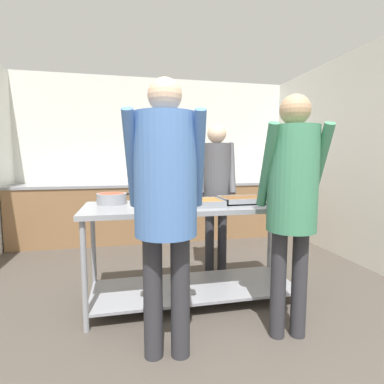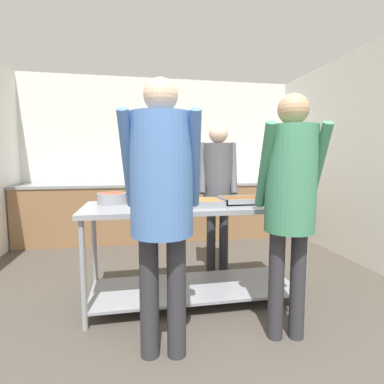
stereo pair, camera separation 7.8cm
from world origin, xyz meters
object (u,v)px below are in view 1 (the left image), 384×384
guest_serving_left (292,190)px  cook_behind_counter (216,181)px  plate_stack (157,205)px  serving_tray_vegetables (199,203)px  broccoli_bowl (283,199)px  sauce_pan (112,198)px  water_bottle (204,174)px  serving_tray_roast (243,200)px  guest_serving_right (166,191)px

guest_serving_left → cook_behind_counter: bearing=96.4°
plate_stack → serving_tray_vegetables: (0.37, 0.04, 0.00)m
serving_tray_vegetables → broccoli_bowl: 0.80m
serving_tray_vegetables → guest_serving_left: (0.52, -0.61, 0.16)m
plate_stack → sauce_pan: bearing=139.7°
guest_serving_left → cook_behind_counter: (-0.15, 1.33, -0.03)m
sauce_pan → guest_serving_left: size_ratio=0.23×
guest_serving_left → cook_behind_counter: 1.34m
serving_tray_vegetables → water_bottle: size_ratio=1.30×
plate_stack → broccoli_bowl: broccoli_bowl is taller
plate_stack → water_bottle: water_bottle is taller
broccoli_bowl → water_bottle: water_bottle is taller
serving_tray_roast → broccoli_bowl: (0.36, -0.09, 0.02)m
serving_tray_vegetables → water_bottle: (0.64, 2.25, 0.13)m
water_bottle → cook_behind_counter: bearing=-99.8°
serving_tray_roast → guest_serving_left: bearing=-83.3°
guest_serving_right → cook_behind_counter: bearing=61.2°
sauce_pan → serving_tray_roast: sauce_pan is taller
sauce_pan → water_bottle: bearing=55.0°
serving_tray_vegetables → guest_serving_right: size_ratio=0.22×
serving_tray_vegetables → serving_tray_roast: size_ratio=0.94×
guest_serving_left → water_bottle: 2.87m
sauce_pan → guest_serving_right: (0.37, -0.92, 0.15)m
guest_serving_left → plate_stack: bearing=147.6°
serving_tray_vegetables → guest_serving_right: bearing=-120.0°
serving_tray_roast → water_bottle: water_bottle is taller
sauce_pan → plate_stack: size_ratio=1.48×
guest_serving_right → water_bottle: size_ratio=5.89×
serving_tray_vegetables → serving_tray_roast: same height
sauce_pan → cook_behind_counter: 1.21m
serving_tray_vegetables → cook_behind_counter: 0.82m
broccoli_bowl → guest_serving_left: guest_serving_left is taller
guest_serving_left → water_bottle: size_ratio=5.73×
guest_serving_right → serving_tray_vegetables: bearing=60.0°
serving_tray_roast → guest_serving_left: 0.72m
plate_stack → cook_behind_counter: 1.07m
sauce_pan → broccoli_bowl: size_ratio=1.84×
broccoli_bowl → guest_serving_right: size_ratio=0.12×
sauce_pan → serving_tray_roast: bearing=-9.2°
guest_serving_right → serving_tray_roast: bearing=41.7°
plate_stack → guest_serving_right: size_ratio=0.15×
guest_serving_left → water_bottle: (0.12, 2.86, -0.03)m
serving_tray_roast → water_bottle: size_ratio=1.38×
sauce_pan → plate_stack: 0.49m
plate_stack → water_bottle: size_ratio=0.90×
broccoli_bowl → guest_serving_right: (-1.17, -0.63, 0.16)m
sauce_pan → cook_behind_counter: (1.12, 0.44, 0.10)m
broccoli_bowl → guest_serving_right: bearing=-151.6°
sauce_pan → water_bottle: (1.38, 1.98, 0.10)m
plate_stack → serving_tray_roast: 0.82m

